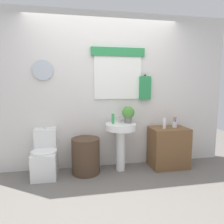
{
  "coord_description": "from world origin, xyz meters",
  "views": [
    {
      "loc": [
        -0.51,
        -2.32,
        1.43
      ],
      "look_at": [
        0.08,
        0.8,
        0.99
      ],
      "focal_mm": 32.72,
      "sensor_mm": 36.0,
      "label": 1
    }
  ],
  "objects_px": {
    "lotion_bottle": "(164,123)",
    "laundry_hamper": "(86,156)",
    "potted_plant": "(128,114)",
    "pedestal_sink": "(121,136)",
    "soap_bottle": "(113,119)",
    "toothbrush_cup": "(175,124)",
    "toilet": "(45,158)",
    "wooden_cabinet": "(168,147)"
  },
  "relations": [
    {
      "from": "toilet",
      "to": "pedestal_sink",
      "type": "height_order",
      "value": "pedestal_sink"
    },
    {
      "from": "soap_bottle",
      "to": "pedestal_sink",
      "type": "bearing_deg",
      "value": -22.62
    },
    {
      "from": "toilet",
      "to": "potted_plant",
      "type": "height_order",
      "value": "potted_plant"
    },
    {
      "from": "toilet",
      "to": "lotion_bottle",
      "type": "relative_size",
      "value": 4.2
    },
    {
      "from": "laundry_hamper",
      "to": "toothbrush_cup",
      "type": "distance_m",
      "value": 1.6
    },
    {
      "from": "laundry_hamper",
      "to": "soap_bottle",
      "type": "relative_size",
      "value": 3.63
    },
    {
      "from": "laundry_hamper",
      "to": "toothbrush_cup",
      "type": "bearing_deg",
      "value": 0.75
    },
    {
      "from": "potted_plant",
      "to": "toilet",
      "type": "bearing_deg",
      "value": -178.84
    },
    {
      "from": "soap_bottle",
      "to": "toothbrush_cup",
      "type": "bearing_deg",
      "value": -1.59
    },
    {
      "from": "lotion_bottle",
      "to": "laundry_hamper",
      "type": "bearing_deg",
      "value": 178.26
    },
    {
      "from": "wooden_cabinet",
      "to": "lotion_bottle",
      "type": "height_order",
      "value": "lotion_bottle"
    },
    {
      "from": "toilet",
      "to": "wooden_cabinet",
      "type": "distance_m",
      "value": 2.06
    },
    {
      "from": "laundry_hamper",
      "to": "wooden_cabinet",
      "type": "relative_size",
      "value": 0.83
    },
    {
      "from": "toilet",
      "to": "potted_plant",
      "type": "xyz_separation_m",
      "value": [
        1.35,
        0.03,
        0.66
      ]
    },
    {
      "from": "lotion_bottle",
      "to": "potted_plant",
      "type": "bearing_deg",
      "value": 170.52
    },
    {
      "from": "toothbrush_cup",
      "to": "potted_plant",
      "type": "bearing_deg",
      "value": 177.21
    },
    {
      "from": "pedestal_sink",
      "to": "wooden_cabinet",
      "type": "height_order",
      "value": "pedestal_sink"
    },
    {
      "from": "toilet",
      "to": "soap_bottle",
      "type": "relative_size",
      "value": 4.72
    },
    {
      "from": "soap_bottle",
      "to": "toothbrush_cup",
      "type": "relative_size",
      "value": 0.85
    },
    {
      "from": "toilet",
      "to": "toothbrush_cup",
      "type": "xyz_separation_m",
      "value": [
        2.16,
        -0.01,
        0.46
      ]
    },
    {
      "from": "lotion_bottle",
      "to": "pedestal_sink",
      "type": "bearing_deg",
      "value": 176.9
    },
    {
      "from": "pedestal_sink",
      "to": "wooden_cabinet",
      "type": "distance_m",
      "value": 0.88
    },
    {
      "from": "lotion_bottle",
      "to": "toilet",
      "type": "bearing_deg",
      "value": 177.86
    },
    {
      "from": "wooden_cabinet",
      "to": "toothbrush_cup",
      "type": "xyz_separation_m",
      "value": [
        0.11,
        0.02,
        0.4
      ]
    },
    {
      "from": "wooden_cabinet",
      "to": "toothbrush_cup",
      "type": "bearing_deg",
      "value": 10.44
    },
    {
      "from": "potted_plant",
      "to": "lotion_bottle",
      "type": "height_order",
      "value": "potted_plant"
    },
    {
      "from": "toilet",
      "to": "soap_bottle",
      "type": "xyz_separation_m",
      "value": [
        1.09,
        0.02,
        0.58
      ]
    },
    {
      "from": "potted_plant",
      "to": "soap_bottle",
      "type": "bearing_deg",
      "value": -177.8
    },
    {
      "from": "laundry_hamper",
      "to": "lotion_bottle",
      "type": "xyz_separation_m",
      "value": [
        1.31,
        -0.04,
        0.49
      ]
    },
    {
      "from": "soap_bottle",
      "to": "toothbrush_cup",
      "type": "xyz_separation_m",
      "value": [
        1.08,
        -0.03,
        -0.13
      ]
    },
    {
      "from": "pedestal_sink",
      "to": "potted_plant",
      "type": "xyz_separation_m",
      "value": [
        0.14,
        0.06,
        0.36
      ]
    },
    {
      "from": "laundry_hamper",
      "to": "wooden_cabinet",
      "type": "distance_m",
      "value": 1.42
    },
    {
      "from": "toothbrush_cup",
      "to": "laundry_hamper",
      "type": "bearing_deg",
      "value": -179.25
    },
    {
      "from": "laundry_hamper",
      "to": "lotion_bottle",
      "type": "bearing_deg",
      "value": -1.74
    },
    {
      "from": "pedestal_sink",
      "to": "lotion_bottle",
      "type": "bearing_deg",
      "value": -3.1
    },
    {
      "from": "laundry_hamper",
      "to": "soap_bottle",
      "type": "height_order",
      "value": "soap_bottle"
    },
    {
      "from": "pedestal_sink",
      "to": "wooden_cabinet",
      "type": "xyz_separation_m",
      "value": [
        0.85,
        -0.0,
        -0.24
      ]
    },
    {
      "from": "laundry_hamper",
      "to": "toothbrush_cup",
      "type": "height_order",
      "value": "toothbrush_cup"
    },
    {
      "from": "soap_bottle",
      "to": "lotion_bottle",
      "type": "bearing_deg",
      "value": -5.98
    },
    {
      "from": "soap_bottle",
      "to": "potted_plant",
      "type": "distance_m",
      "value": 0.27
    },
    {
      "from": "pedestal_sink",
      "to": "potted_plant",
      "type": "distance_m",
      "value": 0.39
    },
    {
      "from": "laundry_hamper",
      "to": "wooden_cabinet",
      "type": "xyz_separation_m",
      "value": [
        1.42,
        0.0,
        0.06
      ]
    }
  ]
}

